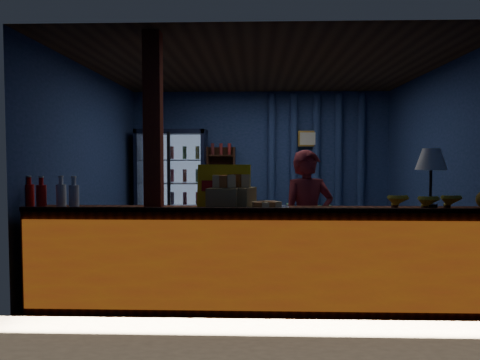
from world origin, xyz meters
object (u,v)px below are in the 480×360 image
(pastry_tray, at_px, (266,207))
(table_lamp, at_px, (431,162))
(shopkeeper, at_px, (308,222))
(green_chair, at_px, (309,224))

(pastry_tray, distance_m, table_lamp, 1.60)
(shopkeeper, relative_size, pastry_tray, 3.42)
(green_chair, distance_m, table_lamp, 3.45)
(shopkeeper, bearing_deg, pastry_tray, -142.06)
(table_lamp, bearing_deg, pastry_tray, -176.75)
(green_chair, bearing_deg, table_lamp, 103.95)
(shopkeeper, bearing_deg, green_chair, 69.88)
(shopkeeper, relative_size, table_lamp, 2.66)
(green_chair, xyz_separation_m, pastry_tray, (-0.78, -3.28, 0.64))
(shopkeeper, xyz_separation_m, table_lamp, (1.09, -0.47, 0.64))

